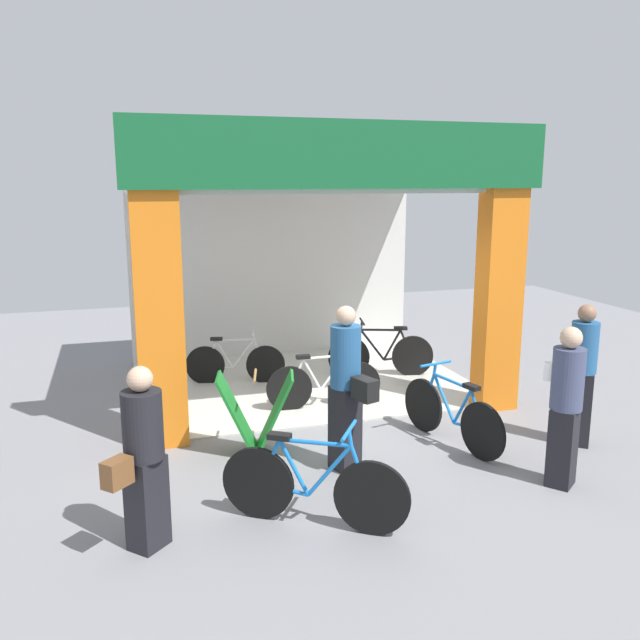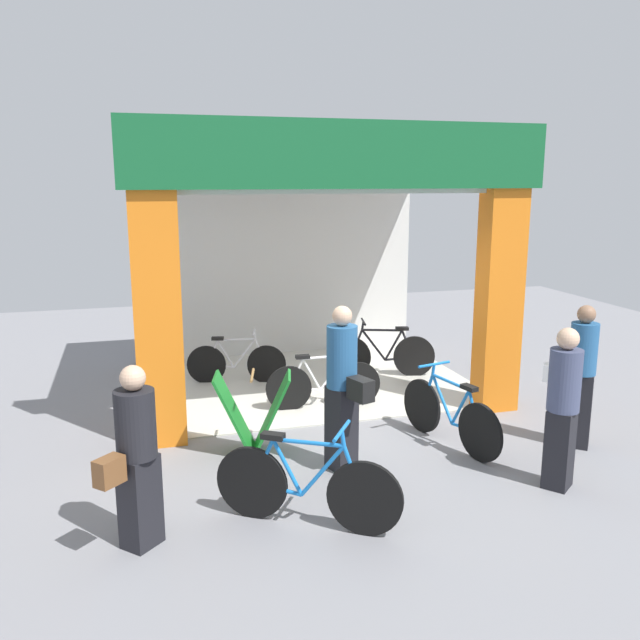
# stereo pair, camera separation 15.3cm
# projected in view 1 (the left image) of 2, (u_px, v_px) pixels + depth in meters

# --- Properties ---
(ground_plane) EXTENTS (17.70, 17.70, 0.00)m
(ground_plane) POSITION_uv_depth(u_px,v_px,m) (341.00, 424.00, 8.37)
(ground_plane) COLOR gray
(ground_plane) RESTS_ON ground
(shop_facade) EXTENTS (5.05, 3.95, 3.67)m
(shop_facade) POSITION_uv_depth(u_px,v_px,m) (303.00, 255.00, 9.58)
(shop_facade) COLOR beige
(shop_facade) RESTS_ON ground
(bicycle_inside_0) EXTENTS (1.44, 0.48, 0.81)m
(bicycle_inside_0) POSITION_uv_depth(u_px,v_px,m) (235.00, 363.00, 9.93)
(bicycle_inside_0) COLOR black
(bicycle_inside_0) RESTS_ON ground
(bicycle_inside_1) EXTENTS (1.61, 0.50, 0.90)m
(bicycle_inside_1) POSITION_uv_depth(u_px,v_px,m) (381.00, 354.00, 10.27)
(bicycle_inside_1) COLOR black
(bicycle_inside_1) RESTS_ON ground
(bicycle_inside_2) EXTENTS (1.56, 0.43, 0.86)m
(bicycle_inside_2) POSITION_uv_depth(u_px,v_px,m) (324.00, 384.00, 8.86)
(bicycle_inside_2) COLOR black
(bicycle_inside_2) RESTS_ON ground
(bicycle_parked_0) EXTENTS (0.52, 1.62, 0.91)m
(bicycle_parked_0) POSITION_uv_depth(u_px,v_px,m) (452.00, 414.00, 7.64)
(bicycle_parked_0) COLOR black
(bicycle_parked_0) RESTS_ON ground
(bicycle_parked_1) EXTENTS (1.47, 0.98, 0.95)m
(bicycle_parked_1) POSITION_uv_depth(u_px,v_px,m) (313.00, 486.00, 5.84)
(bicycle_parked_1) COLOR black
(bicycle_parked_1) RESTS_ON ground
(sandwich_board_sign) EXTENTS (0.93, 0.65, 0.93)m
(sandwich_board_sign) POSITION_uv_depth(u_px,v_px,m) (256.00, 414.00, 7.38)
(sandwich_board_sign) COLOR #197226
(sandwich_board_sign) RESTS_ON ground
(pedestrian_0) EXTENTS (0.58, 0.57, 1.57)m
(pedestrian_0) POSITION_uv_depth(u_px,v_px,m) (143.00, 458.00, 5.40)
(pedestrian_0) COLOR black
(pedestrian_0) RESTS_ON ground
(pedestrian_1) EXTENTS (0.44, 0.44, 1.63)m
(pedestrian_1) POSITION_uv_depth(u_px,v_px,m) (566.00, 406.00, 6.53)
(pedestrian_1) COLOR black
(pedestrian_1) RESTS_ON ground
(pedestrian_2) EXTENTS (0.42, 0.65, 1.76)m
(pedestrian_2) POSITION_uv_depth(u_px,v_px,m) (347.00, 387.00, 6.88)
(pedestrian_2) COLOR black
(pedestrian_2) RESTS_ON ground
(pedestrian_3) EXTENTS (0.57, 0.53, 1.65)m
(pedestrian_3) POSITION_uv_depth(u_px,v_px,m) (580.00, 374.00, 7.57)
(pedestrian_3) COLOR black
(pedestrian_3) RESTS_ON ground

